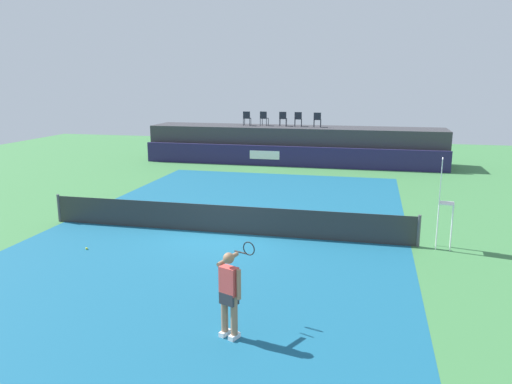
{
  "coord_description": "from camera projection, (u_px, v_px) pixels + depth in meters",
  "views": [
    {
      "loc": [
        4.66,
        -15.36,
        4.99
      ],
      "look_at": [
        0.63,
        2.0,
        1.0
      ],
      "focal_mm": 35.06,
      "sensor_mm": 36.0,
      "label": 1
    }
  ],
  "objects": [
    {
      "name": "net_post_near",
      "position": [
        59.0,
        208.0,
        17.98
      ],
      "size": [
        0.1,
        0.1,
        1.0
      ],
      "primitive_type": "cylinder",
      "color": "#4C4C51",
      "rests_on": "ground"
    },
    {
      "name": "tennis_ball",
      "position": [
        87.0,
        248.0,
        15.06
      ],
      "size": [
        0.07,
        0.07,
        0.07
      ],
      "primitive_type": "sphere",
      "color": "#D8EA33",
      "rests_on": "court_inner"
    },
    {
      "name": "umpire_chair",
      "position": [
        443.0,
        197.0,
        14.88
      ],
      "size": [
        0.49,
        0.49,
        2.76
      ],
      "color": "white",
      "rests_on": "ground"
    },
    {
      "name": "tennis_net",
      "position": [
        224.0,
        219.0,
        16.61
      ],
      "size": [
        12.4,
        0.02,
        0.95
      ],
      "primitive_type": "cube",
      "color": "#2D2D2D",
      "rests_on": "ground"
    },
    {
      "name": "spectator_chair_far_right",
      "position": [
        317.0,
        119.0,
        30.31
      ],
      "size": [
        0.46,
        0.46,
        0.89
      ],
      "color": "#1E232D",
      "rests_on": "spectator_platform"
    },
    {
      "name": "spectator_chair_center",
      "position": [
        283.0,
        118.0,
        31.05
      ],
      "size": [
        0.47,
        0.47,
        0.89
      ],
      "color": "#1E232D",
      "rests_on": "spectator_platform"
    },
    {
      "name": "tennis_player",
      "position": [
        230.0,
        292.0,
        9.76
      ],
      "size": [
        0.57,
        1.26,
        1.77
      ],
      "color": "white",
      "rests_on": "court_inner"
    },
    {
      "name": "spectator_chair_left",
      "position": [
        264.0,
        118.0,
        31.32
      ],
      "size": [
        0.48,
        0.48,
        0.89
      ],
      "color": "#1E232D",
      "rests_on": "spectator_platform"
    },
    {
      "name": "court_inner",
      "position": [
        224.0,
        233.0,
        16.72
      ],
      "size": [
        12.0,
        22.0,
        0.0
      ],
      "primitive_type": "cube",
      "color": "#16597A",
      "rests_on": "ground"
    },
    {
      "name": "ground_plane",
      "position": [
        246.0,
        211.0,
        19.57
      ],
      "size": [
        48.0,
        48.0,
        0.0
      ],
      "primitive_type": "plane",
      "color": "#3D7A42"
    },
    {
      "name": "spectator_chair_right",
      "position": [
        298.0,
        118.0,
        30.76
      ],
      "size": [
        0.48,
        0.48,
        0.89
      ],
      "color": "#1E232D",
      "rests_on": "spectator_platform"
    },
    {
      "name": "net_post_far",
      "position": [
        419.0,
        231.0,
        15.24
      ],
      "size": [
        0.1,
        0.1,
        1.0
      ],
      "primitive_type": "cylinder",
      "color": "#4C4C51",
      "rests_on": "ground"
    },
    {
      "name": "sponsor_wall",
      "position": [
        290.0,
        157.0,
        29.42
      ],
      "size": [
        18.0,
        0.22,
        1.2
      ],
      "color": "#231E4C",
      "rests_on": "ground"
    },
    {
      "name": "spectator_platform",
      "position": [
        295.0,
        144.0,
        31.02
      ],
      "size": [
        18.0,
        2.8,
        2.2
      ],
      "primitive_type": "cube",
      "color": "#38383D",
      "rests_on": "ground"
    },
    {
      "name": "spectator_chair_far_left",
      "position": [
        247.0,
        118.0,
        31.36
      ],
      "size": [
        0.46,
        0.46,
        0.89
      ],
      "color": "#1E232D",
      "rests_on": "spectator_platform"
    }
  ]
}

